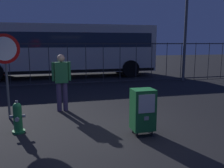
% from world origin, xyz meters
% --- Properties ---
extents(ground_plane, '(60.00, 60.00, 0.00)m').
position_xyz_m(ground_plane, '(0.00, 0.00, 0.00)').
color(ground_plane, black).
extents(fire_hydrant, '(0.33, 0.31, 0.75)m').
position_xyz_m(fire_hydrant, '(-2.06, 0.56, 0.35)').
color(fire_hydrant, '#1E7238').
rests_on(fire_hydrant, ground_plane).
extents(newspaper_box_primary, '(0.48, 0.42, 1.02)m').
position_xyz_m(newspaper_box_primary, '(0.59, -0.27, 0.57)').
color(newspaper_box_primary, black).
rests_on(newspaper_box_primary, ground_plane).
extents(stop_sign, '(0.71, 0.31, 2.23)m').
position_xyz_m(stop_sign, '(-2.39, 1.67, 1.60)').
color(stop_sign, '#4C4F54').
rests_on(stop_sign, ground_plane).
extents(pedestrian, '(0.55, 0.22, 1.67)m').
position_xyz_m(pedestrian, '(-0.98, 2.09, 0.95)').
color(pedestrian, '#382D51').
rests_on(pedestrian, ground_plane).
extents(fence_barrier, '(18.03, 0.04, 2.00)m').
position_xyz_m(fence_barrier, '(0.00, 6.46, 1.02)').
color(fence_barrier, '#2D2D33').
rests_on(fence_barrier, ground_plane).
extents(bus_near, '(10.54, 2.92, 3.00)m').
position_xyz_m(bus_near, '(-0.34, 9.46, 1.71)').
color(bus_near, beige).
rests_on(bus_near, ground_plane).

